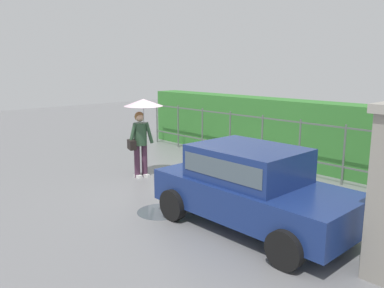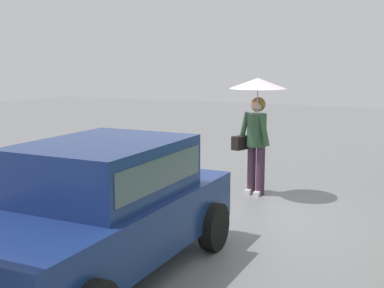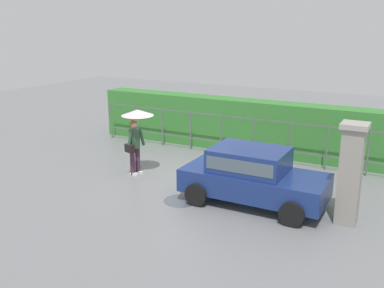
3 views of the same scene
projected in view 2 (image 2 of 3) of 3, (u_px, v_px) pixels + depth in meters
The scene contains 4 objects.
ground_plane at pixel (237, 219), 7.64m from camera, with size 40.00×40.00×0.00m, color slate.
car at pixel (101, 203), 5.59m from camera, with size 3.74×1.86×1.48m.
pedestrian at pixel (257, 110), 8.80m from camera, with size 0.99×0.99×2.06m.
puddle_near at pixel (128, 221), 7.55m from camera, with size 0.93×0.93×0.00m, color #4C545B.
Camera 2 is at (6.92, 2.58, 2.35)m, focal length 47.74 mm.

